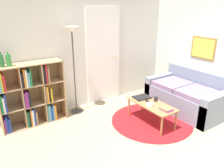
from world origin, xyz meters
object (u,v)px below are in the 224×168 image
Objects in this scene: coffee_table at (151,106)px; cup at (156,99)px; bookshelf at (30,96)px; bottle_middle at (2,61)px; bottle_right at (9,60)px; bowl at (150,105)px; couch at (188,96)px; laptop at (142,97)px; floor_lamp at (72,43)px.

cup is at bearing 14.83° from coffee_table.
bottle_middle reaches higher than bookshelf.
bookshelf is 0.75m from bottle_right.
coffee_table is 0.14m from bowl.
couch is 1.08m from laptop.
floor_lamp reaches higher than couch.
bookshelf is at bearing 148.90° from cup.
bottle_middle is at bearing 148.81° from bowl.
floor_lamp is 1.89m from cup.
floor_lamp is 1.26m from bottle_middle.
cup is (0.14, 0.04, 0.09)m from coffee_table.
laptop is 1.47× the size of bottle_right.
cup is at bearing -31.10° from bookshelf.
cup is 0.37× the size of bottle_middle.
bookshelf is at bearing 157.17° from couch.
bowl is (-0.13, -0.36, 0.02)m from laptop.
bottle_right is at bearing -175.08° from bookshelf.
floor_lamp reaches higher than laptop.
bottle_middle is at bearing -178.01° from bookshelf.
bottle_right reaches higher than laptop.
bookshelf is at bearing 143.51° from bowl.
couch is at bearing -15.72° from laptop.
bookshelf is 12.63× the size of cup.
laptop is 3.82× the size of cup.
cup is (1.99, -1.20, -0.11)m from bookshelf.
bowl is 0.51× the size of bottle_middle.
laptop is at bearing 70.30° from bowl.
coffee_table is 0.31m from laptop.
laptop is at bearing 84.54° from coffee_table.
cup is (-0.92, 0.03, 0.15)m from couch.
floor_lamp is at bearing 149.58° from couch.
coffee_table is 2.60m from bottle_right.
floor_lamp reaches higher than cup.
bottle_right is (-2.01, 1.27, 0.83)m from bowl.
bottle_right reaches higher than couch.
bookshelf is 9.14× the size of bowl.
bottle_right is (-0.26, -0.02, 0.71)m from bookshelf.
bottle_right is (-3.18, 1.20, 0.97)m from couch.
bowl is at bearing -55.38° from floor_lamp.
bowl is 0.53× the size of bottle_right.
coffee_table is at bearing -179.50° from couch.
floor_lamp is 18.97× the size of cup.
bottle_middle reaches higher than coffee_table.
bottle_middle is (-3.28, 1.21, 0.97)m from couch.
floor_lamp is 1.11× the size of couch.
bottle_middle is (-2.25, 0.92, 0.85)m from laptop.
couch is at bearing -30.42° from floor_lamp.
couch reaches higher than cup.
bookshelf is 2.32m from cup.
bookshelf is 3.30× the size of laptop.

